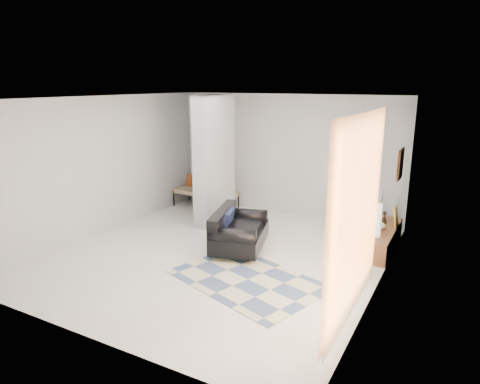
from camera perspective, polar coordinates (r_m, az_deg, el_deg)
The scene contains 17 objects.
floor at distance 7.88m, azimuth -2.61°, elevation -8.40°, with size 6.00×6.00×0.00m, color white.
ceiling at distance 7.26m, azimuth -2.86°, elevation 12.41°, with size 6.00×6.00×0.00m, color white.
wall_back at distance 10.08m, azimuth 6.13°, elevation 4.91°, with size 6.00×6.00×0.00m, color #B9BBBE.
wall_front at distance 5.21m, azimuth -20.05°, elevation -4.98°, with size 6.00×6.00×0.00m, color #B9BBBE.
wall_left at distance 9.15m, azimuth -17.68°, elevation 3.33°, with size 6.00×6.00×0.00m, color #B9BBBE.
wall_right at distance 6.51m, azimuth 18.51°, elevation -1.07°, with size 6.00×6.00×0.00m, color #B9BBBE.
partition_column at distance 9.35m, azimuth -3.45°, elevation 4.22°, with size 0.35×1.20×2.80m, color #A8ADB0.
hallway_door at distance 11.07m, azimuth -4.12°, elevation 3.81°, with size 0.85×0.06×2.04m, color white.
curtain at distance 5.42m, azimuth 15.52°, elevation -3.34°, with size 2.55×2.55×0.00m, color orange.
wall_art at distance 8.10m, azimuth 20.62°, elevation 3.52°, with size 0.04×0.45×0.55m, color #3E2411.
media_console at distance 8.50m, azimuth 18.43°, elevation -5.92°, with size 0.45×1.75×0.80m.
loveseat at distance 8.01m, azimuth -0.42°, elevation -5.22°, with size 1.22×1.65×0.76m.
daybed at distance 10.72m, azimuth -4.65°, elevation 0.18°, with size 1.60×0.74×0.77m.
area_rug at distance 6.95m, azimuth 1.02°, elevation -11.60°, with size 2.36×1.57×0.01m, color beige.
cylinder_lamp at distance 7.89m, azimuth 17.92°, elevation -3.63°, with size 0.11×0.11×0.61m, color white.
bronze_figurine at distance 8.77m, azimuth 18.72°, elevation -3.19°, with size 0.11×0.11×0.23m, color black, non-canonical shape.
vase at distance 8.37m, azimuth 18.18°, elevation -4.12°, with size 0.18×0.18×0.19m, color white.
Camera 1 is at (3.76, -6.21, 3.06)m, focal length 32.00 mm.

